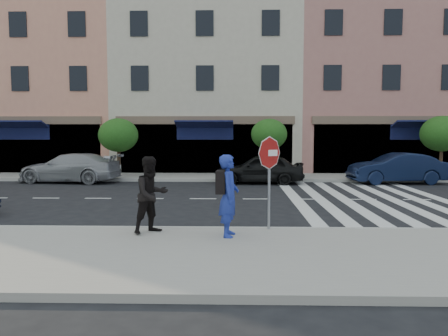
# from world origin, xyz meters

# --- Properties ---
(ground) EXTENTS (120.00, 120.00, 0.00)m
(ground) POSITION_xyz_m (0.00, 0.00, 0.00)
(ground) COLOR black
(ground) RESTS_ON ground
(sidewalk_near) EXTENTS (60.00, 4.50, 0.15)m
(sidewalk_near) POSITION_xyz_m (0.00, -3.75, 0.07)
(sidewalk_near) COLOR gray
(sidewalk_near) RESTS_ON ground
(sidewalk_far) EXTENTS (60.00, 3.00, 0.15)m
(sidewalk_far) POSITION_xyz_m (0.00, 11.00, 0.07)
(sidewalk_far) COLOR gray
(sidewalk_far) RESTS_ON ground
(building_west_mid) EXTENTS (10.00, 9.00, 14.00)m
(building_west_mid) POSITION_xyz_m (-11.00, 17.00, 7.00)
(building_west_mid) COLOR tan
(building_west_mid) RESTS_ON ground
(building_centre) EXTENTS (11.00, 9.00, 11.00)m
(building_centre) POSITION_xyz_m (-0.50, 17.00, 5.50)
(building_centre) COLOR beige
(building_centre) RESTS_ON ground
(building_east_mid) EXTENTS (13.00, 9.00, 13.00)m
(building_east_mid) POSITION_xyz_m (11.50, 17.00, 6.50)
(building_east_mid) COLOR #AC7166
(building_east_mid) RESTS_ON ground
(street_tree_wb) EXTENTS (2.10, 2.10, 3.06)m
(street_tree_wb) POSITION_xyz_m (-5.00, 10.80, 2.31)
(street_tree_wb) COLOR #473323
(street_tree_wb) RESTS_ON sidewalk_far
(street_tree_c) EXTENTS (1.90, 1.90, 3.04)m
(street_tree_c) POSITION_xyz_m (3.00, 10.80, 2.36)
(street_tree_c) COLOR #473323
(street_tree_c) RESTS_ON sidewalk_far
(street_tree_ea) EXTENTS (2.20, 2.20, 3.19)m
(street_tree_ea) POSITION_xyz_m (12.00, 10.80, 2.39)
(street_tree_ea) COLOR #473323
(street_tree_ea) RESTS_ON sidewalk_far
(stop_sign) EXTENTS (0.75, 0.35, 2.29)m
(stop_sign) POSITION_xyz_m (2.04, -1.67, 1.83)
(stop_sign) COLOR gray
(stop_sign) RESTS_ON sidewalk_near
(photographer) EXTENTS (0.51, 0.72, 1.88)m
(photographer) POSITION_xyz_m (1.07, -2.39, 1.09)
(photographer) COLOR navy
(photographer) RESTS_ON sidewalk_near
(walker) EXTENTS (1.12, 1.11, 1.82)m
(walker) POSITION_xyz_m (-0.77, -2.09, 1.06)
(walker) COLOR black
(walker) RESTS_ON sidewalk_near
(car_far_left) EXTENTS (5.20, 2.61, 1.45)m
(car_far_left) POSITION_xyz_m (-7.01, 9.10, 0.73)
(car_far_left) COLOR #95959A
(car_far_left) RESTS_ON ground
(car_far_mid) EXTENTS (4.26, 1.80, 1.44)m
(car_far_mid) POSITION_xyz_m (2.41, 8.84, 0.72)
(car_far_mid) COLOR black
(car_far_mid) RESTS_ON ground
(car_far_right) EXTENTS (4.61, 1.86, 1.49)m
(car_far_right) POSITION_xyz_m (9.04, 8.99, 0.74)
(car_far_right) COLOR black
(car_far_right) RESTS_ON ground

